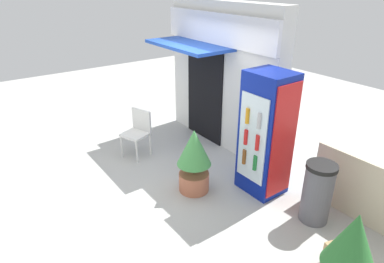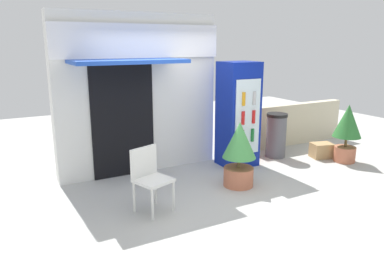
% 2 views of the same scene
% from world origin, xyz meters
% --- Properties ---
extents(ground, '(16.00, 16.00, 0.00)m').
position_xyz_m(ground, '(0.00, 0.00, 0.00)').
color(ground, '#B2B2AD').
extents(storefront_building, '(2.94, 1.18, 2.80)m').
position_xyz_m(storefront_building, '(-0.40, 1.66, 1.45)').
color(storefront_building, silver).
rests_on(storefront_building, ground).
extents(drink_cooler, '(0.68, 0.63, 1.96)m').
position_xyz_m(drink_cooler, '(1.37, 1.07, 0.98)').
color(drink_cooler, navy).
rests_on(drink_cooler, ground).
extents(plastic_chair, '(0.56, 0.56, 0.90)m').
position_xyz_m(plastic_chair, '(-0.87, 0.02, 0.52)').
color(plastic_chair, silver).
rests_on(plastic_chair, ground).
extents(potted_plant_near_shop, '(0.54, 0.54, 1.07)m').
position_xyz_m(potted_plant_near_shop, '(0.75, 0.16, 0.59)').
color(potted_plant_near_shop, '#BC6B4C').
rests_on(potted_plant_near_shop, ground).
extents(potted_plant_curbside, '(0.54, 0.54, 1.14)m').
position_xyz_m(potted_plant_curbside, '(3.33, 0.20, 0.68)').
color(potted_plant_curbside, '#BC6B4C').
rests_on(potted_plant_curbside, ground).
extents(trash_bin, '(0.42, 0.42, 0.90)m').
position_xyz_m(trash_bin, '(2.35, 1.10, 0.45)').
color(trash_bin, '#595960').
rests_on(trash_bin, ground).
extents(cardboard_box, '(0.48, 0.41, 0.30)m').
position_xyz_m(cardboard_box, '(3.14, 0.60, 0.15)').
color(cardboard_box, tan).
rests_on(cardboard_box, ground).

